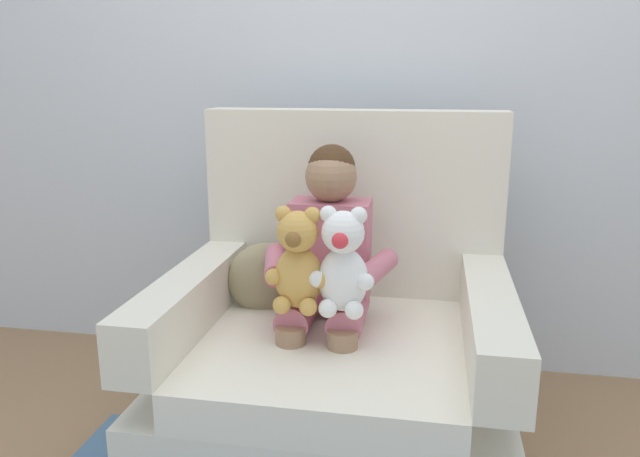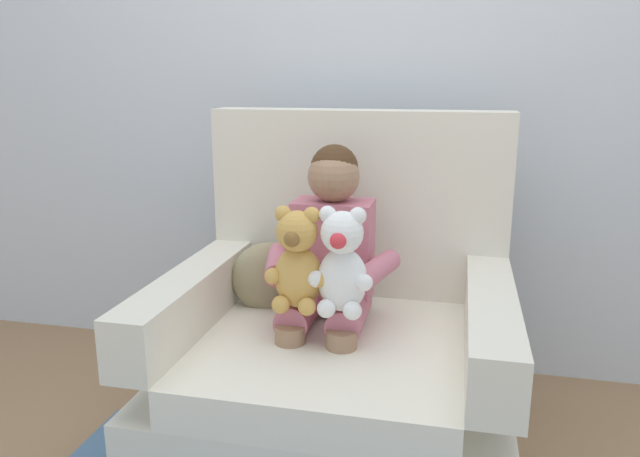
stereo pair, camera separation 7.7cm
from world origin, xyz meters
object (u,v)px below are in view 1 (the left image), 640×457
at_px(seated_child, 327,260).
at_px(throw_pillow, 265,279).
at_px(plush_white, 343,264).
at_px(armchair, 338,352).
at_px(plush_honey, 298,262).

height_order(seated_child, throw_pillow, seated_child).
relative_size(seated_child, plush_white, 2.55).
distance_m(armchair, plush_white, 0.39).
bearing_deg(armchair, throw_pillow, 156.92).
height_order(armchair, plush_white, armchair).
bearing_deg(throw_pillow, armchair, -23.08).
distance_m(seated_child, plush_honey, 0.19).
xyz_separation_m(plush_honey, throw_pillow, (-0.18, 0.28, -0.16)).
xyz_separation_m(seated_child, throw_pillow, (-0.24, 0.10, -0.11)).
xyz_separation_m(armchair, plush_honey, (-0.10, -0.16, 0.36)).
distance_m(armchair, throw_pillow, 0.36).
bearing_deg(armchair, plush_white, -77.31).
distance_m(armchair, seated_child, 0.31).
distance_m(plush_white, plush_honey, 0.14).
bearing_deg(throw_pillow, plush_white, -41.56).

